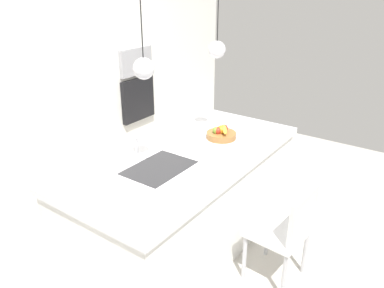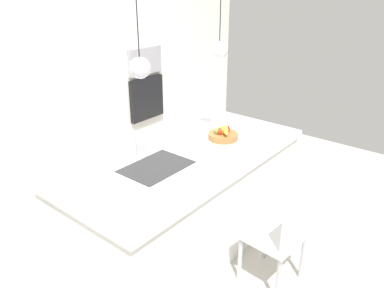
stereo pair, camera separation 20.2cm
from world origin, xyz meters
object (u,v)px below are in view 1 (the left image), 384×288
oven (138,99)px  fruit_bowl (221,134)px  microwave (135,61)px  chair_near (285,229)px

oven → fruit_bowl: bearing=-109.8°
fruit_bowl → microwave: bearing=70.2°
fruit_bowl → chair_near: 1.10m
microwave → oven: 0.50m
fruit_bowl → oven: oven is taller
fruit_bowl → chair_near: fruit_bowl is taller
fruit_bowl → oven: size_ratio=0.51×
fruit_bowl → chair_near: (-0.45, -0.89, -0.47)m
microwave → oven: size_ratio=0.96×
fruit_bowl → oven: (0.60, 1.66, -0.09)m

